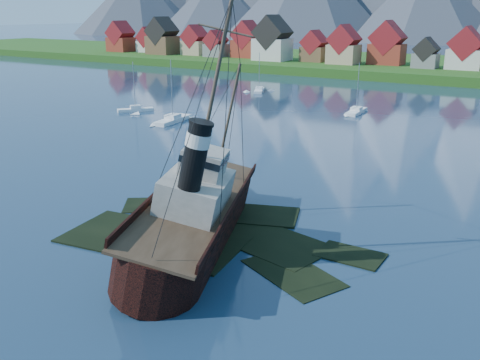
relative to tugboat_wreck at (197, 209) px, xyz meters
The scene contains 10 objects.
ground 3.23m from the tugboat_wreck, 124.62° to the right, with size 1400.00×1400.00×0.00m, color #1B324C.
shoal 3.91m from the tugboat_wreck, 48.03° to the left, with size 31.71×21.24×1.14m.
shore_bank 169.27m from the tugboat_wreck, 90.18° to the left, with size 600.00×80.00×3.20m, color #1D4F16.
seawall 131.28m from the tugboat_wreck, 90.23° to the left, with size 600.00×2.50×2.00m, color #3F3D38.
town 155.23m from the tugboat_wreck, 102.53° to the left, with size 250.96×16.69×17.30m.
tugboat_wreck is the anchor object (origin of this frame).
sailboat_a 59.10m from the tugboat_wreck, 131.18° to the left, with size 3.92×10.93×13.04m.
sailboat_b 72.77m from the tugboat_wreck, 137.34° to the left, with size 6.50×7.46×11.53m.
sailboat_c 101.06m from the tugboat_wreck, 116.48° to the left, with size 5.60×8.77×11.16m.
sailboat_f 74.35m from the tugboat_wreck, 98.08° to the left, with size 2.97×9.58×11.60m.
Camera 1 is at (30.18, -38.92, 21.90)m, focal length 40.00 mm.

